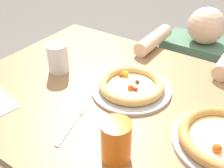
{
  "coord_description": "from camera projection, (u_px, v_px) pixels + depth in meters",
  "views": [
    {
      "loc": [
        0.43,
        -0.7,
        1.36
      ],
      "look_at": [
        -0.05,
        0.01,
        0.78
      ],
      "focal_mm": 43.7,
      "sensor_mm": 36.0,
      "label": 1
    }
  ],
  "objects": [
    {
      "name": "dining_table",
      "position": [
        121.0,
        118.0,
        1.09
      ],
      "size": [
        1.22,
        0.89,
        0.75
      ],
      "color": "#936D47",
      "rests_on": "ground"
    },
    {
      "name": "pizza_near",
      "position": [
        224.0,
        139.0,
        0.81
      ],
      "size": [
        0.31,
        0.31,
        0.05
      ],
      "color": "#B7B7BC",
      "rests_on": "dining_table"
    },
    {
      "name": "pizza_far",
      "position": [
        131.0,
        86.0,
        1.04
      ],
      "size": [
        0.31,
        0.31,
        0.04
      ],
      "color": "#B7B7BC",
      "rests_on": "dining_table"
    },
    {
      "name": "drink_cup_colored",
      "position": [
        116.0,
        141.0,
        0.74
      ],
      "size": [
        0.08,
        0.08,
        0.13
      ],
      "color": "orange",
      "rests_on": "dining_table"
    },
    {
      "name": "water_cup_clear",
      "position": [
        58.0,
        58.0,
        1.14
      ],
      "size": [
        0.09,
        0.09,
        0.12
      ],
      "color": "silver",
      "rests_on": "dining_table"
    },
    {
      "name": "fork",
      "position": [
        73.0,
        122.0,
        0.9
      ],
      "size": [
        0.07,
        0.2,
        0.0
      ],
      "color": "silver",
      "rests_on": "dining_table"
    },
    {
      "name": "diner_seated",
      "position": [
        192.0,
        92.0,
        1.63
      ],
      "size": [
        0.43,
        0.53,
        0.92
      ],
      "color": "#333847",
      "rests_on": "ground"
    }
  ]
}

